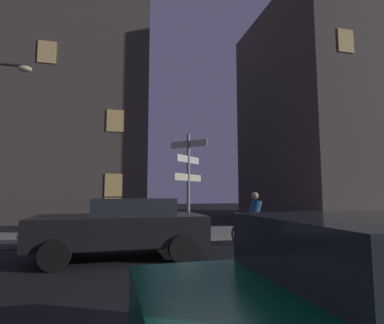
% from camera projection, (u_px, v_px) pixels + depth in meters
% --- Properties ---
extents(ground_plane, '(80.00, 80.00, 0.00)m').
position_uv_depth(ground_plane, '(244.00, 297.00, 4.55)').
color(ground_plane, black).
extents(sidewalk_kerb, '(40.00, 2.85, 0.14)m').
position_uv_depth(sidewalk_kerb, '(170.00, 234.00, 11.05)').
color(sidewalk_kerb, gray).
rests_on(sidewalk_kerb, ground_plane).
extents(signpost, '(1.24, 1.24, 3.52)m').
position_uv_depth(signpost, '(188.00, 175.00, 10.49)').
color(signpost, gray).
rests_on(signpost, sidewalk_kerb).
extents(car_side_parked, '(4.22, 2.21, 1.45)m').
position_uv_depth(car_side_parked, '(123.00, 225.00, 7.41)').
color(car_side_parked, black).
rests_on(car_side_parked, ground_plane).
extents(cyclist, '(1.82, 0.34, 1.61)m').
position_uv_depth(cyclist, '(257.00, 220.00, 9.23)').
color(cyclist, black).
rests_on(cyclist, ground_plane).
extents(building_left_block, '(10.72, 6.18, 20.41)m').
position_uv_depth(building_left_block, '(59.00, 56.00, 18.85)').
color(building_left_block, '#4C443D').
rests_on(building_left_block, ground_plane).
extents(building_right_block, '(10.34, 9.94, 13.69)m').
position_uv_depth(building_right_block, '(337.00, 115.00, 20.29)').
color(building_right_block, '#4C443D').
rests_on(building_right_block, ground_plane).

